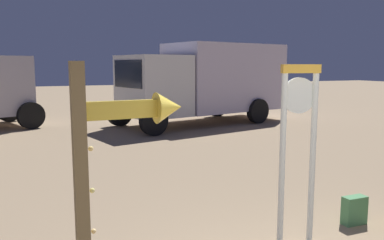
{
  "coord_description": "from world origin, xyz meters",
  "views": [
    {
      "loc": [
        -2.35,
        -2.19,
        2.14
      ],
      "look_at": [
        0.21,
        4.07,
        1.2
      ],
      "focal_mm": 37.14,
      "sensor_mm": 36.0,
      "label": 1
    }
  ],
  "objects_px": {
    "backpack": "(354,210)",
    "standing_clock": "(298,135)",
    "box_truck_far": "(208,80)",
    "arrow_sign": "(118,159)"
  },
  "relations": [
    {
      "from": "arrow_sign",
      "to": "box_truck_far",
      "type": "height_order",
      "value": "box_truck_far"
    },
    {
      "from": "box_truck_far",
      "to": "backpack",
      "type": "bearing_deg",
      "value": -102.65
    },
    {
      "from": "backpack",
      "to": "box_truck_far",
      "type": "xyz_separation_m",
      "value": [
        2.11,
        9.41,
        1.4
      ]
    },
    {
      "from": "box_truck_far",
      "to": "standing_clock",
      "type": "bearing_deg",
      "value": -108.5
    },
    {
      "from": "standing_clock",
      "to": "arrow_sign",
      "type": "height_order",
      "value": "arrow_sign"
    },
    {
      "from": "backpack",
      "to": "standing_clock",
      "type": "bearing_deg",
      "value": -171.13
    },
    {
      "from": "standing_clock",
      "to": "box_truck_far",
      "type": "bearing_deg",
      "value": 71.5
    },
    {
      "from": "standing_clock",
      "to": "box_truck_far",
      "type": "relative_size",
      "value": 0.32
    },
    {
      "from": "backpack",
      "to": "box_truck_far",
      "type": "distance_m",
      "value": 9.74
    },
    {
      "from": "backpack",
      "to": "box_truck_far",
      "type": "relative_size",
      "value": 0.06
    }
  ]
}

